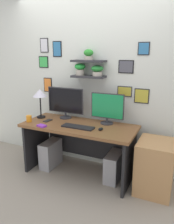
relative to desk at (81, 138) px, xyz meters
name	(u,v)px	position (x,y,z in m)	size (l,w,h in m)	color
ground_plane	(79,173)	(0.00, -0.05, -0.54)	(8.00, 8.00, 0.00)	gray
back_wall_assembly	(92,78)	(0.00, 0.38, 0.82)	(4.40, 0.24, 2.70)	silver
desk	(81,138)	(0.00, 0.00, 0.00)	(1.58, 0.68, 0.75)	brown
monitor_left	(65,102)	(-0.33, 0.16, 0.46)	(0.58, 0.18, 0.46)	#2D2D33
monitor_right	(107,108)	(0.33, 0.16, 0.44)	(0.47, 0.18, 0.43)	#2D2D33
keyboard	(78,127)	(0.04, -0.17, 0.22)	(0.44, 0.14, 0.02)	black
computer_mouse	(101,129)	(0.35, -0.13, 0.23)	(0.06, 0.09, 0.03)	black
desk_lamp	(40,95)	(-0.68, 0.02, 0.57)	(0.21, 0.21, 0.44)	black
cell_phone	(48,121)	(-0.49, -0.09, 0.22)	(0.07, 0.14, 0.01)	black
coffee_mug	(29,119)	(-0.72, -0.22, 0.26)	(0.08, 0.08, 0.09)	orange
scissors_tray	(42,126)	(-0.42, -0.33, 0.22)	(0.12, 0.08, 0.02)	purple
drawer_cabinet	(155,167)	(1.05, -0.03, -0.20)	(0.44, 0.50, 0.67)	tan
computer_tower_left	(51,154)	(-0.50, -0.04, -0.34)	(0.18, 0.40, 0.40)	#99999E
computer_tower_right	(114,167)	(0.50, 0.01, -0.35)	(0.18, 0.40, 0.38)	#99999E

